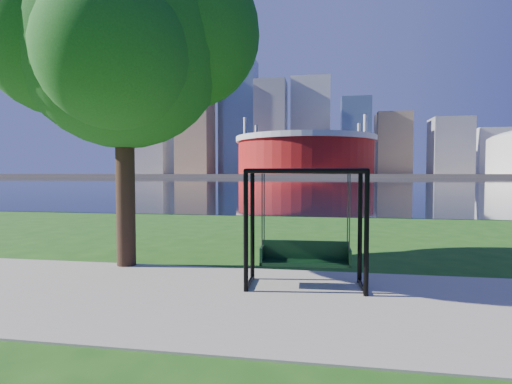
# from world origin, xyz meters

# --- Properties ---
(ground) EXTENTS (900.00, 900.00, 0.00)m
(ground) POSITION_xyz_m (0.00, 0.00, 0.00)
(ground) COLOR #1E5114
(ground) RESTS_ON ground
(path) EXTENTS (120.00, 4.00, 0.03)m
(path) POSITION_xyz_m (0.00, -0.50, 0.01)
(path) COLOR #9E937F
(path) RESTS_ON ground
(river) EXTENTS (900.00, 180.00, 0.02)m
(river) POSITION_xyz_m (0.00, 102.00, 0.01)
(river) COLOR black
(river) RESTS_ON ground
(far_bank) EXTENTS (900.00, 228.00, 2.00)m
(far_bank) POSITION_xyz_m (0.00, 306.00, 1.00)
(far_bank) COLOR #937F60
(far_bank) RESTS_ON ground
(stadium) EXTENTS (83.00, 83.00, 32.00)m
(stadium) POSITION_xyz_m (-10.00, 235.00, 14.23)
(stadium) COLOR maroon
(stadium) RESTS_ON far_bank
(skyline) EXTENTS (392.00, 66.00, 96.50)m
(skyline) POSITION_xyz_m (-4.27, 319.39, 35.89)
(skyline) COLOR gray
(skyline) RESTS_ON far_bank
(swing) EXTENTS (2.08, 0.96, 2.09)m
(swing) POSITION_xyz_m (0.60, 0.34, 1.01)
(swing) COLOR black
(swing) RESTS_ON ground
(park_tree) EXTENTS (5.64, 5.09, 7.00)m
(park_tree) POSITION_xyz_m (-3.34, 1.41, 4.86)
(park_tree) COLOR black
(park_tree) RESTS_ON ground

